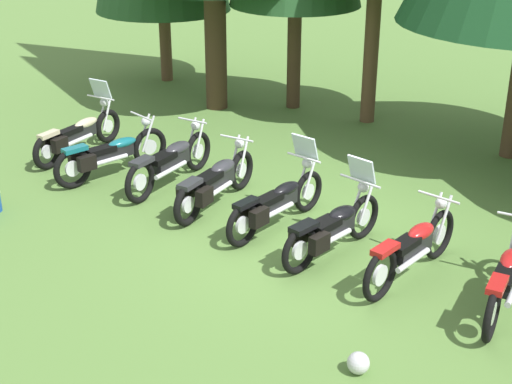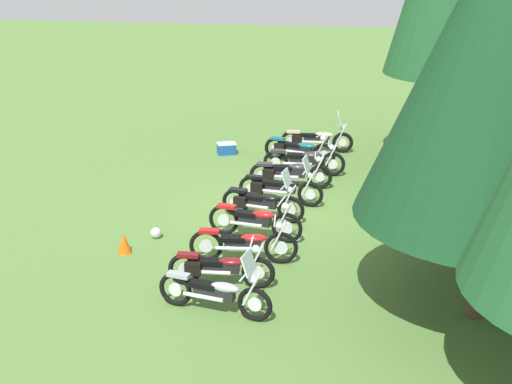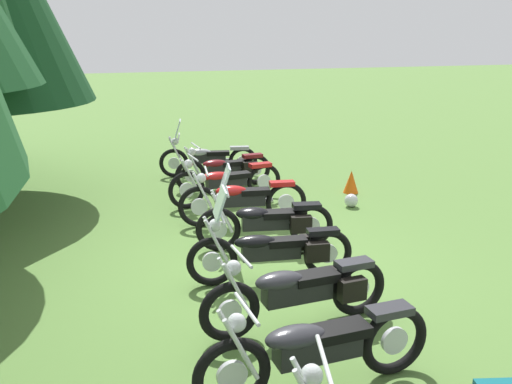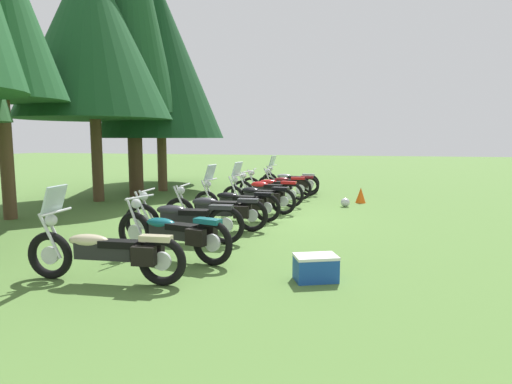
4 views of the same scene
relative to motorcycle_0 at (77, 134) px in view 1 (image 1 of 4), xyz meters
The scene contains 10 objects.
ground_plane 5.48m from the motorcycle_0, ahead, with size 80.00×80.00×0.00m, color #547A38.
motorcycle_0 is the anchor object (origin of this frame).
motorcycle_1 1.36m from the motorcycle_0, 18.69° to the right, with size 0.91×2.31×1.02m.
motorcycle_2 2.44m from the motorcycle_0, ahead, with size 0.61×2.43×1.02m.
motorcycle_3 3.65m from the motorcycle_0, ahead, with size 0.67×2.34×1.01m.
motorcycle_4 4.91m from the motorcycle_0, ahead, with size 0.71×2.30×1.36m.
motorcycle_5 6.08m from the motorcycle_0, ahead, with size 0.84×2.16×1.36m.
motorcycle_6 7.28m from the motorcycle_0, ahead, with size 0.63×2.28×1.02m.
motorcycle_7 8.57m from the motorcycle_0, ahead, with size 0.63×2.36×1.02m.
dropped_helmet 8.20m from the motorcycle_0, 21.85° to the right, with size 0.26×0.26×0.26m, color silver.
Camera 1 is at (5.08, -8.90, 5.33)m, focal length 52.68 mm.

